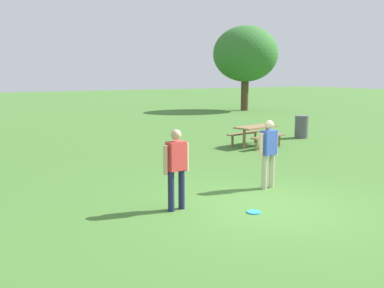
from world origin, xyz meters
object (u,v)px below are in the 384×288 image
object	(u,v)px
tree_far_right	(245,54)
person_thrower	(176,164)
trash_can_beside_table	(301,127)
picnic_table_near	(256,132)
person_catcher	(269,150)
frisbee	(254,212)

from	to	relation	value
tree_far_right	person_thrower	bearing A→B (deg)	-130.11
trash_can_beside_table	picnic_table_near	bearing A→B (deg)	-166.04
person_catcher	trash_can_beside_table	xyz separation A→B (m)	(6.55, 5.67, -0.46)
person_thrower	tree_far_right	bearing A→B (deg)	49.89
picnic_table_near	trash_can_beside_table	xyz separation A→B (m)	(3.03, 0.75, -0.08)
person_catcher	frisbee	size ratio (longest dim) A/B	5.87
person_catcher	trash_can_beside_table	world-z (taller)	person_catcher
picnic_table_near	trash_can_beside_table	bearing A→B (deg)	13.96
person_catcher	picnic_table_near	xyz separation A→B (m)	(3.52, 4.91, -0.38)
person_thrower	trash_can_beside_table	size ratio (longest dim) A/B	1.71
person_thrower	person_catcher	size ratio (longest dim) A/B	1.00
trash_can_beside_table	frisbee	bearing A→B (deg)	-138.86
picnic_table_near	trash_can_beside_table	world-z (taller)	trash_can_beside_table
trash_can_beside_table	tree_far_right	world-z (taller)	tree_far_right
person_catcher	tree_far_right	bearing A→B (deg)	54.59
frisbee	person_catcher	bearing A→B (deg)	42.37
picnic_table_near	trash_can_beside_table	size ratio (longest dim) A/B	2.04
person_thrower	person_catcher	bearing A→B (deg)	8.25
person_thrower	person_catcher	xyz separation A→B (m)	(2.69, 0.39, 0.00)
trash_can_beside_table	tree_far_right	distance (m)	14.24
tree_far_right	trash_can_beside_table	bearing A→B (deg)	-116.83
person_catcher	tree_far_right	world-z (taller)	tree_far_right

